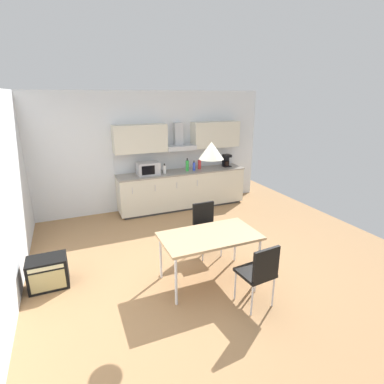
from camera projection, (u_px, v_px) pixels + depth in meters
ground_plane at (197, 271)px, 4.63m from camera, size 7.30×8.92×0.02m
wall_back at (144, 152)px, 6.85m from camera, size 5.84×0.10×2.67m
kitchen_counter at (182, 189)px, 7.11m from camera, size 3.02×0.64×0.89m
backsplash_tile at (178, 159)px, 7.16m from camera, size 3.00×0.02×0.45m
upper_wall_cabinets at (180, 137)px, 6.85m from camera, size 3.00×0.40×0.60m
microwave at (148, 168)px, 6.63m from camera, size 0.48×0.35×0.28m
coffee_maker at (226, 160)px, 7.39m from camera, size 0.18×0.19×0.30m
bottle_green at (187, 166)px, 6.95m from camera, size 0.08×0.08×0.30m
bottle_red at (199, 164)px, 7.16m from camera, size 0.08×0.08×0.26m
bottle_blue at (194, 166)px, 7.01m from camera, size 0.06×0.06×0.23m
bottle_white at (165, 169)px, 6.73m from camera, size 0.08×0.08×0.23m
dining_table at (210, 238)px, 4.18m from camera, size 1.37×0.77×0.73m
chair_near_right at (260, 270)px, 3.68m from camera, size 0.44×0.44×0.87m
chair_far_right at (206, 223)px, 5.01m from camera, size 0.41×0.41×0.87m
guitar_amp at (48, 272)px, 4.18m from camera, size 0.52×0.37×0.44m
pendant_lamp at (211, 150)px, 3.80m from camera, size 0.32×0.32×0.22m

